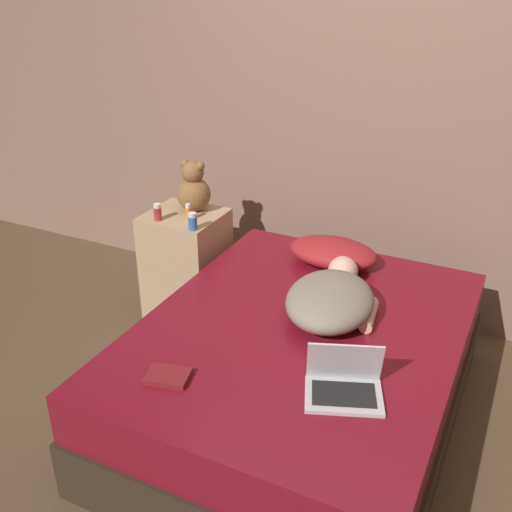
% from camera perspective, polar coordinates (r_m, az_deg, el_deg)
% --- Properties ---
extents(ground_plane, '(12.00, 12.00, 0.00)m').
position_cam_1_polar(ground_plane, '(3.06, 4.02, -14.92)').
color(ground_plane, brown).
extents(wall_back, '(8.00, 0.06, 2.60)m').
position_cam_1_polar(wall_back, '(3.50, 12.40, 14.03)').
color(wall_back, '#846656').
rests_on(wall_back, ground_plane).
extents(bed, '(1.41, 1.81, 0.52)m').
position_cam_1_polar(bed, '(2.89, 4.18, -11.06)').
color(bed, '#2D2319').
rests_on(bed, ground_plane).
extents(nightstand, '(0.43, 0.41, 0.69)m').
position_cam_1_polar(nightstand, '(3.66, -6.62, -1.00)').
color(nightstand, tan).
rests_on(nightstand, ground_plane).
extents(pillow, '(0.49, 0.31, 0.14)m').
position_cam_1_polar(pillow, '(3.26, 7.34, 0.34)').
color(pillow, maroon).
rests_on(pillow, bed).
extents(person_lying, '(0.47, 0.69, 0.18)m').
position_cam_1_polar(person_lying, '(2.80, 7.25, -4.00)').
color(person_lying, gray).
rests_on(person_lying, bed).
extents(laptop, '(0.35, 0.30, 0.21)m').
position_cam_1_polar(laptop, '(2.35, 8.37, -11.86)').
color(laptop, silver).
rests_on(laptop, bed).
extents(teddy_bear, '(0.20, 0.20, 0.30)m').
position_cam_1_polar(teddy_bear, '(3.52, -5.97, 6.37)').
color(teddy_bear, brown).
rests_on(teddy_bear, nightstand).
extents(bottle_orange, '(0.03, 0.03, 0.10)m').
position_cam_1_polar(bottle_orange, '(3.41, -6.48, 4.15)').
color(bottle_orange, orange).
rests_on(bottle_orange, nightstand).
extents(bottle_red, '(0.04, 0.04, 0.10)m').
position_cam_1_polar(bottle_red, '(3.43, -9.36, 4.13)').
color(bottle_red, '#B72D2D').
rests_on(bottle_red, nightstand).
extents(bottle_blue, '(0.05, 0.05, 0.10)m').
position_cam_1_polar(bottle_blue, '(3.28, -6.05, 3.28)').
color(bottle_blue, '#3866B2').
rests_on(bottle_blue, nightstand).
extents(book, '(0.19, 0.16, 0.02)m').
position_cam_1_polar(book, '(2.44, -8.40, -11.27)').
color(book, maroon).
rests_on(book, bed).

